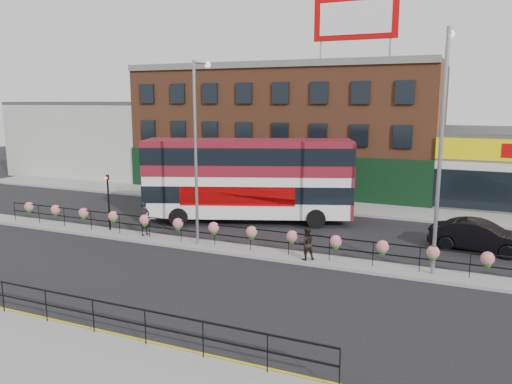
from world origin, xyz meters
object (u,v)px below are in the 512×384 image
at_px(lamp_column_west, 198,137).
at_px(lamp_column_east, 442,132).
at_px(car, 480,236).
at_px(pedestrian_b, 306,243).
at_px(pedestrian_a, 145,219).
at_px(double_decker_bus, 249,172).

xyz_separation_m(lamp_column_west, lamp_column_east, (11.49, 0.10, 0.57)).
bearing_deg(car, pedestrian_b, 133.85).
bearing_deg(lamp_column_west, car, 19.24).
height_order(pedestrian_b, lamp_column_east, lamp_column_east).
xyz_separation_m(pedestrian_a, lamp_column_west, (3.53, -0.14, 4.55)).
distance_m(pedestrian_a, lamp_column_west, 5.76).
bearing_deg(double_decker_bus, lamp_column_west, -92.19).
xyz_separation_m(double_decker_bus, car, (13.13, -1.11, -2.36)).
bearing_deg(car, lamp_column_east, 167.12).
xyz_separation_m(double_decker_bus, pedestrian_a, (-3.75, -5.63, -2.06)).
height_order(car, lamp_column_east, lamp_column_east).
relative_size(pedestrian_a, pedestrian_b, 1.20).
bearing_deg(double_decker_bus, pedestrian_a, -123.67).
distance_m(car, lamp_column_east, 7.32).
relative_size(pedestrian_b, lamp_column_west, 0.17).
bearing_deg(pedestrian_b, lamp_column_west, -35.74).
bearing_deg(double_decker_bus, lamp_column_east, -26.72).
bearing_deg(pedestrian_b, lamp_column_east, 154.17).
xyz_separation_m(car, pedestrian_b, (-7.42, -5.11, 0.15)).
distance_m(pedestrian_a, pedestrian_b, 9.48).
height_order(double_decker_bus, car, double_decker_bus).
bearing_deg(lamp_column_east, pedestrian_b, -174.41).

